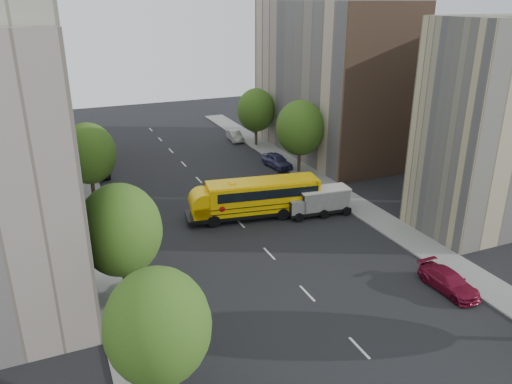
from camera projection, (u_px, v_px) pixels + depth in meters
ground at (259, 243)px, 39.72m from camera, size 120.00×120.00×0.00m
sidewalk_left at (102, 242)px, 39.73m from camera, size 3.00×80.00×0.12m
sidewalk_right at (347, 199)px, 48.23m from camera, size 3.00×80.00×0.12m
lane_markings at (217, 199)px, 48.28m from camera, size 0.15×64.00×0.01m
building_left_redbrick at (7, 112)px, 54.68m from camera, size 10.00×15.00×13.00m
building_right_near at (490, 129)px, 39.44m from camera, size 10.00×7.00×17.00m
building_right_far at (329, 80)px, 60.22m from camera, size 10.00×22.00×18.00m
building_right_sidewall at (385, 95)px, 50.81m from camera, size 10.10×0.30×18.00m
street_tree_0 at (158, 327)px, 22.00m from camera, size 4.80×4.80×7.41m
street_tree_1 at (120, 230)px, 30.44m from camera, size 5.12×5.12×7.90m
street_tree_2 at (89, 154)px, 45.89m from camera, size 4.99×4.99×7.71m
street_tree_4 at (300, 128)px, 53.92m from camera, size 5.25×5.25×8.10m
street_tree_5 at (256, 110)px, 64.33m from camera, size 4.86×4.86×7.51m
school_bus at (254, 197)px, 43.70m from camera, size 12.50×4.63×3.45m
safari_truck at (319, 201)px, 44.46m from camera, size 5.90×2.65×2.45m
parked_car_0 at (150, 290)px, 32.04m from camera, size 1.76×3.96×1.32m
parked_car_1 at (127, 213)px, 43.54m from camera, size 1.79×4.18×1.34m
parked_car_2 at (99, 170)px, 54.59m from camera, size 2.56×4.98×1.34m
parked_car_3 at (449, 281)px, 33.02m from camera, size 1.96×4.63×1.33m
parked_car_4 at (277, 161)px, 57.18m from camera, size 2.31×4.84×1.60m
parked_car_5 at (235, 136)px, 67.92m from camera, size 1.71×4.19×1.35m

